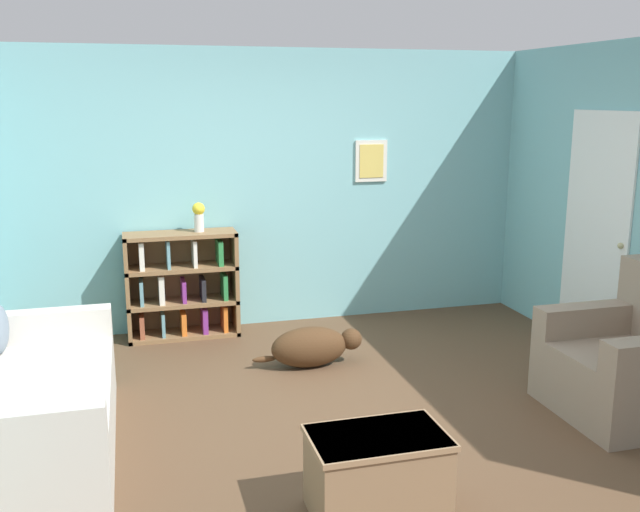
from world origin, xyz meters
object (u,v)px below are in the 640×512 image
object	(u,v)px
bookshelf	(182,286)
coffee_table	(377,472)
dog	(312,346)
vase	(199,215)
recliner_chair	(632,364)
couch	(22,408)

from	to	relation	value
bookshelf	coffee_table	size ratio (longest dim) A/B	1.39
dog	vase	world-z (taller)	vase
dog	vase	bearing A→B (deg)	126.55
recliner_chair	dog	size ratio (longest dim) A/B	1.11
recliner_chair	vase	world-z (taller)	vase
couch	recliner_chair	xyz separation A→B (m)	(3.98, -0.45, 0.05)
couch	dog	xyz separation A→B (m)	(2.07, 0.97, -0.14)
recliner_chair	coffee_table	size ratio (longest dim) A/B	1.41
couch	recliner_chair	size ratio (longest dim) A/B	1.86
bookshelf	vase	world-z (taller)	vase
couch	coffee_table	size ratio (longest dim) A/B	2.62
bookshelf	vase	xyz separation A→B (m)	(0.17, -0.02, 0.65)
couch	vase	distance (m)	2.54
couch	coffee_table	distance (m)	2.20
vase	dog	bearing A→B (deg)	-53.45
couch	coffee_table	world-z (taller)	couch
bookshelf	coffee_table	xyz separation A→B (m)	(0.75, -3.20, -0.23)
dog	coffee_table	bearing A→B (deg)	-95.43
dog	vase	distance (m)	1.62
coffee_table	vase	bearing A→B (deg)	100.25
vase	recliner_chair	bearing A→B (deg)	-42.65
recliner_chair	coffee_table	world-z (taller)	recliner_chair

